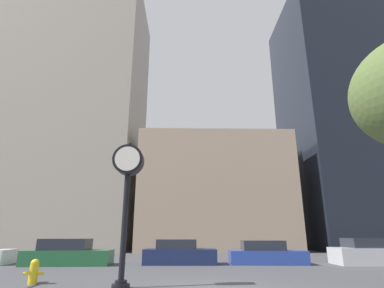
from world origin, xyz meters
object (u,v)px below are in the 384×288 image
object	(u,v)px
car_green	(68,254)
car_blue	(266,254)
car_silver	(373,253)
car_navy	(179,254)
fire_hydrant_near	(34,271)
street_clock	(127,179)

from	to	relation	value
car_green	car_blue	world-z (taller)	car_green
car_blue	car_silver	bearing A→B (deg)	-2.12
car_blue	car_silver	size ratio (longest dim) A/B	0.96
car_navy	fire_hydrant_near	xyz separation A→B (m)	(-4.67, -6.74, -0.16)
car_green	car_silver	xyz separation A→B (m)	(16.43, -0.09, 0.02)
car_silver	street_clock	bearing A→B (deg)	-147.67
street_clock	car_silver	world-z (taller)	street_clock
street_clock	fire_hydrant_near	size ratio (longest dim) A/B	5.96
car_navy	car_silver	distance (m)	10.51
car_green	fire_hydrant_near	distance (m)	6.44
car_navy	car_silver	size ratio (longest dim) A/B	0.91
car_blue	fire_hydrant_near	distance (m)	11.62
car_silver	fire_hydrant_near	bearing A→B (deg)	-155.49
car_navy	fire_hydrant_near	distance (m)	8.20
street_clock	car_blue	distance (m)	10.31
car_silver	car_navy	bearing A→B (deg)	179.41
street_clock	car_silver	xyz separation A→B (m)	(12.12, 7.04, -2.75)
car_green	fire_hydrant_near	xyz separation A→B (m)	(1.26, -6.32, -0.17)
car_silver	fire_hydrant_near	distance (m)	16.40
car_green	car_silver	world-z (taller)	car_silver
car_green	fire_hydrant_near	bearing A→B (deg)	-80.87
street_clock	car_silver	bearing A→B (deg)	30.14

